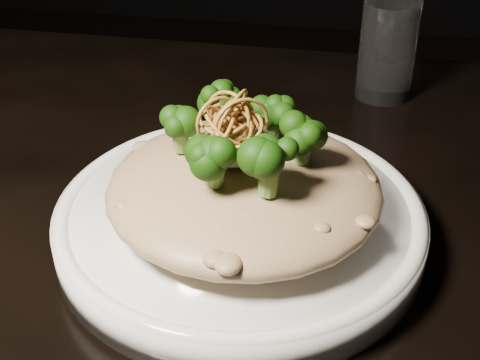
% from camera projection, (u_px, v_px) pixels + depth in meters
% --- Properties ---
extents(table, '(1.10, 0.80, 0.75)m').
position_uv_depth(table, '(231.00, 316.00, 0.57)').
color(table, black).
rests_on(table, ground).
extents(plate, '(0.29, 0.29, 0.03)m').
position_uv_depth(plate, '(240.00, 223.00, 0.52)').
color(plate, white).
rests_on(plate, table).
extents(risotto, '(0.21, 0.21, 0.05)m').
position_uv_depth(risotto, '(244.00, 188.00, 0.50)').
color(risotto, brown).
rests_on(risotto, plate).
extents(broccoli, '(0.12, 0.12, 0.04)m').
position_uv_depth(broccoli, '(247.00, 134.00, 0.48)').
color(broccoli, black).
rests_on(broccoli, risotto).
extents(cheese, '(0.06, 0.06, 0.02)m').
position_uv_depth(cheese, '(237.00, 145.00, 0.49)').
color(cheese, white).
rests_on(cheese, risotto).
extents(shallots, '(0.05, 0.05, 0.03)m').
position_uv_depth(shallots, '(233.00, 119.00, 0.47)').
color(shallots, brown).
rests_on(shallots, cheese).
extents(drinking_glass, '(0.07, 0.07, 0.11)m').
position_uv_depth(drinking_glass, '(387.00, 50.00, 0.72)').
color(drinking_glass, silver).
rests_on(drinking_glass, table).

